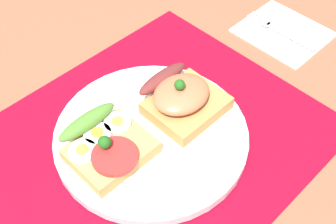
# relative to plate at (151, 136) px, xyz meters

# --- Properties ---
(ground_plane) EXTENTS (1.20, 0.90, 0.03)m
(ground_plane) POSITION_rel_plate_xyz_m (0.00, 0.00, -0.03)
(ground_plane) COLOR brown
(placemat) EXTENTS (0.42, 0.36, 0.00)m
(placemat) POSITION_rel_plate_xyz_m (0.00, 0.00, -0.01)
(placemat) COLOR maroon
(placemat) RESTS_ON ground_plane
(plate) EXTENTS (0.25, 0.25, 0.01)m
(plate) POSITION_rel_plate_xyz_m (0.00, 0.00, 0.00)
(plate) COLOR white
(plate) RESTS_ON placemat
(sandwich_egg_tomato) EXTENTS (0.09, 0.10, 0.04)m
(sandwich_egg_tomato) POSITION_rel_plate_xyz_m (-0.06, 0.01, 0.02)
(sandwich_egg_tomato) COLOR tan
(sandwich_egg_tomato) RESTS_ON plate
(sandwich_salmon) EXTENTS (0.10, 0.10, 0.06)m
(sandwich_salmon) POSITION_rel_plate_xyz_m (0.06, 0.00, 0.03)
(sandwich_salmon) COLOR #B18347
(sandwich_salmon) RESTS_ON plate
(napkin) EXTENTS (0.12, 0.13, 0.01)m
(napkin) POSITION_rel_plate_xyz_m (0.30, 0.01, -0.01)
(napkin) COLOR white
(napkin) RESTS_ON ground_plane
(fork) EXTENTS (0.02, 0.13, 0.00)m
(fork) POSITION_rel_plate_xyz_m (0.29, 0.01, -0.00)
(fork) COLOR #B7B7BC
(fork) RESTS_ON napkin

